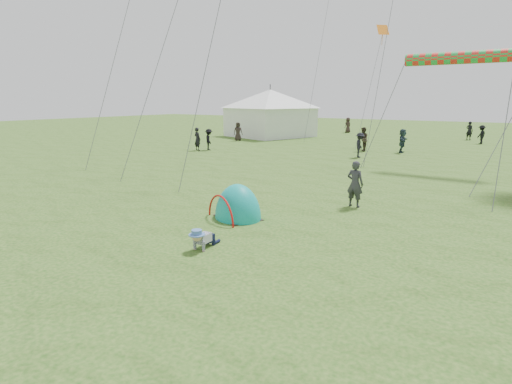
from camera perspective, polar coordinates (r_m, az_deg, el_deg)
The scene contains 17 objects.
ground at distance 10.35m, azimuth -8.50°, elevation -8.12°, with size 140.00×140.00×0.00m, color #1E4B12.
crawling_toddler at distance 10.29m, azimuth -7.70°, elevation -6.51°, with size 0.53×0.75×0.58m, color black, non-canonical shape.
popup_tent at distance 12.89m, azimuth -2.59°, elevation -3.69°, with size 1.71×1.40×2.21m, color #008582.
standing_adult at distance 14.43m, azimuth 13.96°, elevation 1.12°, with size 0.60×0.39×1.65m, color #2E2D33.
event_marquee at distance 41.45m, azimuth 2.01°, elevation 11.43°, with size 7.33×7.33×5.04m, color white, non-canonical shape.
crowd_person_0 at distance 30.11m, azimuth -8.36°, elevation 7.49°, with size 0.62×0.41×1.70m, color black.
crowd_person_1 at distance 51.91m, azimuth 0.17°, elevation 9.97°, with size 0.86×0.67×1.78m, color black.
crowd_person_3 at distance 30.23m, azimuth -6.74°, elevation 7.45°, with size 1.03×0.59×1.59m, color black.
crowd_person_4 at distance 47.28m, azimuth 12.99°, elevation 9.30°, with size 0.84×0.55×1.72m, color #2E221F.
crowd_person_6 at distance 42.87m, azimuth 28.18°, elevation 7.73°, with size 0.62×0.41×1.71m, color black.
crowd_person_9 at distance 39.54m, azimuth 29.50°, elevation 7.17°, with size 1.02×0.59×1.58m, color black.
crowd_person_10 at distance 37.05m, azimuth -2.59°, elevation 8.62°, with size 0.82×0.54×1.68m, color #2D2320.
crowd_person_11 at distance 30.51m, azimuth 20.18°, elevation 6.88°, with size 1.56×0.50×1.68m, color #25363E.
crowd_person_13 at distance 30.35m, azimuth 15.03°, elevation 7.28°, with size 0.86×0.67×1.76m, color #342A23.
crowd_person_15 at distance 27.04m, azimuth 14.61°, elevation 6.50°, with size 1.05×0.60×1.63m, color black.
rainbow_tube_kite at distance 23.76m, azimuth 26.91°, elevation 16.73°, with size 0.64×0.64×5.11m, color red.
diamond_kite_1 at distance 36.34m, azimuth 17.67°, elevation 21.22°, with size 0.96×0.96×0.00m, color orange.
Camera 1 is at (6.50, -7.15, 3.72)m, focal length 28.00 mm.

